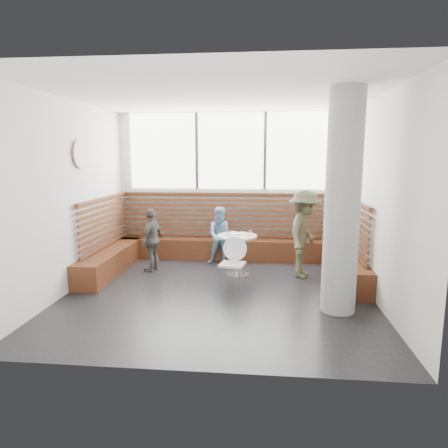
# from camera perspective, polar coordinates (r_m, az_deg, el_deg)

# --- Properties ---
(room) EXTENTS (5.00, 5.00, 3.20)m
(room) POSITION_cam_1_polar(r_m,az_deg,el_deg) (6.44, -0.87, 3.80)
(room) COLOR silver
(room) RESTS_ON ground
(booth) EXTENTS (5.00, 2.50, 1.44)m
(booth) POSITION_cam_1_polar(r_m,az_deg,el_deg) (8.38, 0.52, -3.12)
(booth) COLOR #462311
(booth) RESTS_ON ground
(concrete_column) EXTENTS (0.50, 0.50, 3.20)m
(concrete_column) POSITION_cam_1_polar(r_m,az_deg,el_deg) (5.91, 16.57, 2.86)
(concrete_column) COLOR gray
(concrete_column) RESTS_ON ground
(wall_art) EXTENTS (0.03, 0.50, 0.50)m
(wall_art) POSITION_cam_1_polar(r_m,az_deg,el_deg) (7.48, -19.86, 9.41)
(wall_art) COLOR white
(wall_art) RESTS_ON room
(cafe_table) EXTENTS (0.76, 0.76, 0.78)m
(cafe_table) POSITION_cam_1_polar(r_m,az_deg,el_deg) (7.61, 1.85, -3.25)
(cafe_table) COLOR silver
(cafe_table) RESTS_ON ground
(cafe_chair) EXTENTS (0.42, 0.41, 0.88)m
(cafe_chair) POSITION_cam_1_polar(r_m,az_deg,el_deg) (6.91, 1.24, -4.97)
(cafe_chair) COLOR white
(cafe_chair) RESTS_ON ground
(adult_man) EXTENTS (0.93, 1.21, 1.65)m
(adult_man) POSITION_cam_1_polar(r_m,az_deg,el_deg) (7.61, 11.39, -1.39)
(adult_man) COLOR #47472F
(adult_man) RESTS_ON ground
(child_back) EXTENTS (0.63, 0.51, 1.22)m
(child_back) POSITION_cam_1_polar(r_m,az_deg,el_deg) (8.41, -0.39, -1.67)
(child_back) COLOR #7CACD7
(child_back) RESTS_ON ground
(child_left) EXTENTS (0.45, 0.78, 1.25)m
(child_left) POSITION_cam_1_polar(r_m,az_deg,el_deg) (8.03, -10.25, -2.25)
(child_left) COLOR #5A5651
(child_left) RESTS_ON ground
(plate_near) EXTENTS (0.21, 0.21, 0.01)m
(plate_near) POSITION_cam_1_polar(r_m,az_deg,el_deg) (7.66, 1.33, -1.41)
(plate_near) COLOR white
(plate_near) RESTS_ON cafe_table
(plate_far) EXTENTS (0.21, 0.21, 0.01)m
(plate_far) POSITION_cam_1_polar(r_m,az_deg,el_deg) (7.66, 2.36, -1.43)
(plate_far) COLOR white
(plate_far) RESTS_ON cafe_table
(glass_left) EXTENTS (0.07, 0.07, 0.11)m
(glass_left) POSITION_cam_1_polar(r_m,az_deg,el_deg) (7.51, 0.57, -1.25)
(glass_left) COLOR white
(glass_left) RESTS_ON cafe_table
(glass_mid) EXTENTS (0.07, 0.07, 0.10)m
(glass_mid) POSITION_cam_1_polar(r_m,az_deg,el_deg) (7.53, 2.30, -1.28)
(glass_mid) COLOR white
(glass_mid) RESTS_ON cafe_table
(glass_right) EXTENTS (0.07, 0.07, 0.11)m
(glass_right) POSITION_cam_1_polar(r_m,az_deg,el_deg) (7.57, 3.67, -1.20)
(glass_right) COLOR white
(glass_right) RESTS_ON cafe_table
(menu_card) EXTENTS (0.26, 0.22, 0.00)m
(menu_card) POSITION_cam_1_polar(r_m,az_deg,el_deg) (7.38, 2.45, -1.89)
(menu_card) COLOR #A5C64C
(menu_card) RESTS_ON cafe_table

